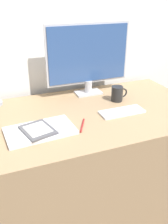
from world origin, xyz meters
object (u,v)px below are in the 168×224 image
object	(u,v)px
laptop	(40,131)
coffee_mug	(117,94)
pen	(82,125)
ereader	(38,130)
keyboard	(122,112)
monitor	(88,57)

from	to	relation	value
laptop	coffee_mug	bearing A→B (deg)	21.01
coffee_mug	pen	size ratio (longest dim) A/B	0.87
ereader	pen	size ratio (longest dim) A/B	1.60
laptop	coffee_mug	world-z (taller)	coffee_mug
coffee_mug	laptop	bearing A→B (deg)	-158.99
keyboard	ereader	world-z (taller)	ereader
laptop	ereader	size ratio (longest dim) A/B	1.74
laptop	ereader	xyz separation A→B (m)	(-0.01, -0.01, 0.01)
laptop	ereader	bearing A→B (deg)	-142.50
coffee_mug	keyboard	bearing A→B (deg)	-109.26
coffee_mug	pen	distance (m)	0.41
monitor	keyboard	world-z (taller)	monitor
coffee_mug	pen	xyz separation A→B (m)	(-0.33, -0.23, -0.04)
keyboard	coffee_mug	size ratio (longest dim) A/B	2.40
keyboard	laptop	bearing A→B (deg)	-175.00
keyboard	laptop	size ratio (longest dim) A/B	0.75
pen	laptop	bearing A→B (deg)	175.04
monitor	keyboard	bearing A→B (deg)	-79.31
coffee_mug	monitor	bearing A→B (deg)	124.04
keyboard	laptop	distance (m)	0.50
ereader	pen	xyz separation A→B (m)	(0.24, -0.01, -0.02)
ereader	coffee_mug	bearing A→B (deg)	21.44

